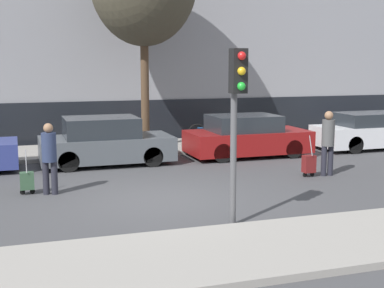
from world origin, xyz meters
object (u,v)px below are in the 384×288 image
trolley_left (27,181)px  pedestrian_left (49,154)px  trolley_right (309,164)px  pedestrian_right (328,139)px  parked_car_3 (374,131)px  parked_bicycle (210,133)px  parked_car_1 (105,142)px  traffic_light (236,101)px  parked_car_2 (247,137)px

trolley_left → pedestrian_left: bearing=-19.4°
trolley_right → pedestrian_right: bearing=-2.4°
parked_car_3 → parked_bicycle: 5.88m
parked_car_1 → trolley_right: size_ratio=3.50×
parked_car_1 → traffic_light: 7.36m
pedestrian_left → parked_bicycle: bearing=62.7°
parked_car_3 → parked_bicycle: size_ratio=2.48×
parked_car_3 → parked_bicycle: (-5.35, 2.43, -0.13)m
parked_car_3 → pedestrian_left: size_ratio=2.61×
trolley_right → parked_car_2: bearing=94.6°
parked_bicycle → traffic_light: bearing=-107.6°
traffic_light → parked_bicycle: 10.09m
parked_car_3 → trolley_right: size_ratio=3.89×
traffic_light → parked_car_2: bearing=64.3°
parked_car_1 → parked_car_3: bearing=-0.1°
trolley_right → parked_bicycle: size_ratio=0.64×
parked_car_1 → trolley_left: (-2.35, -3.17, -0.35)m
parked_car_1 → parked_car_2: size_ratio=0.99×
pedestrian_left → pedestrian_right: (7.32, -0.21, 0.06)m
trolley_left → trolley_right: 7.29m
parked_car_1 → parked_car_2: 4.65m
pedestrian_left → trolley_left: (-0.52, 0.18, -0.63)m
parked_car_3 → trolley_left: size_ratio=4.12×
pedestrian_right → pedestrian_left: bearing=-179.2°
trolley_right → parked_bicycle: (-0.64, 5.95, 0.14)m
parked_car_3 → pedestrian_left: bearing=-163.8°
parked_car_3 → traffic_light: traffic_light is taller
parked_car_3 → trolley_left: 12.41m
parked_car_1 → pedestrian_left: size_ratio=2.35×
pedestrian_right → traffic_light: 5.61m
parked_car_1 → trolley_right: (4.93, -3.54, -0.32)m
parked_car_3 → pedestrian_right: (-4.16, -3.55, 0.39)m
parked_car_3 → traffic_light: (-8.35, -7.02, 1.76)m
pedestrian_right → parked_bicycle: size_ratio=1.00×
parked_car_3 → parked_bicycle: parked_car_3 is taller
parked_car_2 → trolley_right: bearing=-85.4°
parked_car_1 → parked_car_3: 9.64m
parked_car_3 → trolley_left: bearing=-165.3°
trolley_left → trolley_right: size_ratio=0.94×
parked_car_3 → trolley_right: bearing=-143.2°
pedestrian_right → parked_bicycle: bearing=103.8°
pedestrian_left → parked_bicycle: pedestrian_left is taller
parked_car_1 → trolley_right: parked_car_1 is taller
traffic_light → trolley_left: bearing=133.3°
trolley_left → traffic_light: bearing=-46.7°
parked_bicycle → trolley_right: bearing=-83.8°
parked_car_2 → parked_car_3: size_ratio=0.91×
pedestrian_left → trolley_left: 0.84m
parked_car_3 → trolley_left: parked_car_3 is taller
trolley_left → traffic_light: traffic_light is taller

